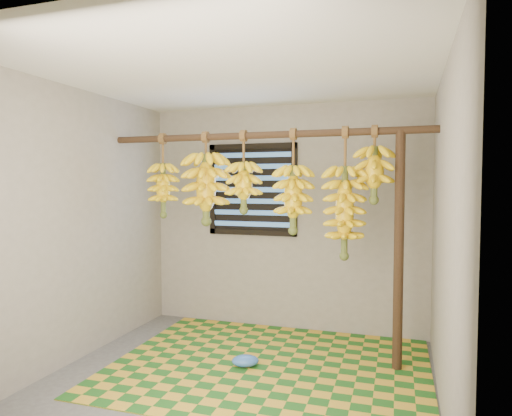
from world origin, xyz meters
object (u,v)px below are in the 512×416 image
at_px(support_post, 399,252).
at_px(plastic_bag, 245,361).
at_px(banana_bunch_c, 244,187).
at_px(banana_bunch_d, 293,199).
at_px(banana_bunch_e, 345,212).
at_px(banana_bunch_a, 163,190).
at_px(banana_bunch_f, 374,174).
at_px(woven_mat, 269,366).
at_px(banana_bunch_b, 206,189).

xyz_separation_m(support_post, plastic_bag, (-1.23, -0.36, -0.94)).
bearing_deg(banana_bunch_c, banana_bunch_d, 0.00).
xyz_separation_m(banana_bunch_d, banana_bunch_e, (0.45, -0.00, -0.11)).
bearing_deg(banana_bunch_a, banana_bunch_f, 0.00).
bearing_deg(banana_bunch_d, banana_bunch_f, -0.00).
bearing_deg(banana_bunch_c, plastic_bag, -68.52).
xyz_separation_m(plastic_bag, banana_bunch_d, (0.32, 0.36, 1.37)).
xyz_separation_m(banana_bunch_a, banana_bunch_f, (2.00, 0.00, 0.14)).
height_order(banana_bunch_a, banana_bunch_d, same).
bearing_deg(banana_bunch_f, banana_bunch_e, 180.00).
height_order(banana_bunch_d, banana_bunch_e, same).
distance_m(plastic_bag, banana_bunch_c, 1.53).
relative_size(support_post, woven_mat, 0.76).
xyz_separation_m(support_post, banana_bunch_e, (-0.45, 0.00, 0.32)).
bearing_deg(plastic_bag, support_post, 16.41).
xyz_separation_m(support_post, banana_bunch_b, (-1.75, 0.00, 0.52)).
bearing_deg(plastic_bag, banana_bunch_b, 145.26).
bearing_deg(banana_bunch_e, support_post, 0.00).
distance_m(woven_mat, banana_bunch_d, 1.45).
bearing_deg(support_post, banana_bunch_f, -180.00).
distance_m(woven_mat, banana_bunch_b, 1.69).
bearing_deg(woven_mat, banana_bunch_b, 158.80).
bearing_deg(support_post, banana_bunch_b, 180.00).
bearing_deg(woven_mat, plastic_bag, -155.33).
bearing_deg(banana_bunch_b, banana_bunch_a, -180.00).
xyz_separation_m(support_post, banana_bunch_a, (-2.20, -0.00, 0.50)).
bearing_deg(support_post, banana_bunch_e, 180.00).
xyz_separation_m(woven_mat, banana_bunch_f, (0.83, 0.27, 1.64)).
bearing_deg(banana_bunch_a, banana_bunch_d, 0.00).
height_order(woven_mat, banana_bunch_b, banana_bunch_b).
distance_m(plastic_bag, banana_bunch_a, 1.78).
bearing_deg(woven_mat, banana_bunch_a, 166.72).
bearing_deg(banana_bunch_c, support_post, 0.00).
bearing_deg(banana_bunch_a, plastic_bag, -20.29).
bearing_deg(support_post, plastic_bag, -163.59).
relative_size(support_post, banana_bunch_b, 2.32).
relative_size(plastic_bag, banana_bunch_c, 0.31).
height_order(banana_bunch_b, banana_bunch_c, same).
distance_m(banana_bunch_a, banana_bunch_f, 2.00).
distance_m(banana_bunch_d, banana_bunch_f, 0.73).
distance_m(banana_bunch_e, banana_bunch_f, 0.40).
relative_size(banana_bunch_a, banana_bunch_d, 0.88).
relative_size(banana_bunch_c, banana_bunch_f, 1.17).
bearing_deg(plastic_bag, banana_bunch_a, 159.71).
bearing_deg(banana_bunch_f, plastic_bag, -160.50).
height_order(banana_bunch_a, banana_bunch_b, same).
height_order(plastic_bag, banana_bunch_c, banana_bunch_c).
relative_size(banana_bunch_c, banana_bunch_d, 0.81).
distance_m(woven_mat, banana_bunch_f, 1.86).
height_order(support_post, banana_bunch_d, banana_bunch_d).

